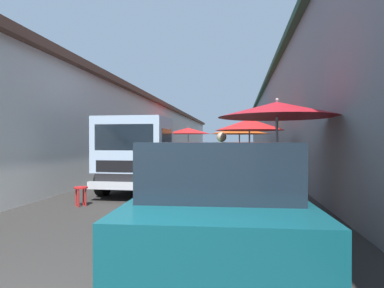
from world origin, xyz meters
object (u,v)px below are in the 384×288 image
at_px(fruit_stall_far_right, 188,134).
at_px(delivery_truck, 142,156).
at_px(fruit_stall_mid_lane, 276,125).
at_px(fruit_stall_near_left, 240,135).
at_px(hatchback_car, 219,198).
at_px(plastic_stool, 81,192).
at_px(vendor_by_crates, 222,162).
at_px(fruit_stall_far_left, 239,136).
at_px(fruit_stall_near_right, 250,133).

distance_m(fruit_stall_far_right, delivery_truck, 10.16).
bearing_deg(fruit_stall_far_right, delivery_truck, -178.15).
xyz_separation_m(fruit_stall_mid_lane, fruit_stall_near_left, (12.02, 0.69, 0.02)).
xyz_separation_m(fruit_stall_mid_lane, hatchback_car, (-2.58, 0.99, -1.06)).
bearing_deg(delivery_truck, fruit_stall_mid_lane, -119.72).
xyz_separation_m(fruit_stall_far_right, plastic_stool, (-12.14, 0.46, -1.54)).
bearing_deg(hatchback_car, vendor_by_crates, 2.60).
bearing_deg(vendor_by_crates, hatchback_car, -177.40).
bearing_deg(hatchback_car, fruit_stall_mid_lane, -21.12).
height_order(fruit_stall_mid_lane, fruit_stall_far_right, fruit_stall_far_right).
relative_size(delivery_truck, plastic_stool, 11.32).
relative_size(fruit_stall_near_left, hatchback_car, 0.68).
distance_m(fruit_stall_far_left, delivery_truck, 7.01).
bearing_deg(plastic_stool, fruit_stall_near_right, -41.47).
distance_m(fruit_stall_mid_lane, vendor_by_crates, 1.56).
bearing_deg(plastic_stool, fruit_stall_mid_lane, -89.38).
bearing_deg(hatchback_car, fruit_stall_near_right, -5.12).
bearing_deg(hatchback_car, fruit_stall_far_right, 10.80).
bearing_deg(vendor_by_crates, plastic_stool, 103.06).
bearing_deg(fruit_stall_far_right, fruit_stall_near_right, -156.21).
xyz_separation_m(fruit_stall_near_right, delivery_truck, (-2.36, 3.09, -0.70)).
bearing_deg(fruit_stall_mid_lane, fruit_stall_far_left, 4.95).
bearing_deg(fruit_stall_near_left, fruit_stall_near_right, -177.65).
distance_m(fruit_stall_far_left, fruit_stall_near_left, 3.62).
xyz_separation_m(fruit_stall_near_left, fruit_stall_far_right, (0.08, 3.10, 0.05)).
relative_size(fruit_stall_near_left, vendor_by_crates, 1.63).
relative_size(fruit_stall_far_left, vendor_by_crates, 1.65).
relative_size(hatchback_car, plastic_stool, 9.19).
height_order(fruit_stall_far_right, vendor_by_crates, fruit_stall_far_right).
xyz_separation_m(fruit_stall_far_left, fruit_stall_near_right, (-4.06, -0.35, 0.02)).
distance_m(fruit_stall_near_left, plastic_stool, 12.67).
distance_m(fruit_stall_near_right, hatchback_car, 7.02).
bearing_deg(fruit_stall_far_left, vendor_by_crates, 176.93).
distance_m(fruit_stall_far_left, vendor_by_crates, 7.77).
bearing_deg(fruit_stall_near_left, delivery_truck, 164.53).
bearing_deg(fruit_stall_mid_lane, hatchback_car, 158.88).
bearing_deg(fruit_stall_near_right, hatchback_car, 174.88).
height_order(fruit_stall_far_left, delivery_truck, fruit_stall_far_left).
bearing_deg(delivery_truck, plastic_stool, 158.78).
bearing_deg(plastic_stool, fruit_stall_far_right, -2.16).
height_order(hatchback_car, vendor_by_crates, vendor_by_crates).
relative_size(fruit_stall_near_right, delivery_truck, 0.48).
bearing_deg(vendor_by_crates, fruit_stall_near_right, -11.83).
distance_m(vendor_by_crates, plastic_stool, 3.26).
bearing_deg(delivery_truck, fruit_stall_far_right, 1.85).
bearing_deg(vendor_by_crates, delivery_truck, 60.71).
height_order(fruit_stall_mid_lane, vendor_by_crates, fruit_stall_mid_lane).
xyz_separation_m(fruit_stall_near_right, vendor_by_crates, (-3.67, 0.77, -0.77)).
height_order(fruit_stall_far_right, hatchback_car, fruit_stall_far_right).
distance_m(fruit_stall_far_left, hatchback_car, 11.02).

